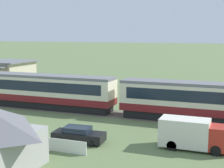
% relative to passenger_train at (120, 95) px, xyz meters
% --- Properties ---
extents(passenger_train, '(85.31, 3.01, 4.13)m').
position_rel_passenger_train_xyz_m(passenger_train, '(0.00, 0.00, 0.00)').
color(passenger_train, maroon).
rests_on(passenger_train, ground_plane).
extents(railway_track, '(140.22, 3.60, 0.04)m').
position_rel_passenger_train_xyz_m(railway_track, '(-5.87, 0.00, -2.28)').
color(railway_track, '#665B51').
rests_on(railway_track, ground_plane).
extents(parked_car_black, '(4.50, 2.05, 1.34)m').
position_rel_passenger_train_xyz_m(parked_car_black, '(0.09, -10.61, -1.65)').
color(parked_car_black, black).
rests_on(parked_car_black, ground_plane).
extents(delivery_truck_red, '(5.54, 2.06, 2.42)m').
position_rel_passenger_train_xyz_m(delivery_truck_red, '(9.39, -8.91, -1.04)').
color(delivery_truck_red, '#B2281E').
rests_on(delivery_truck_red, ground_plane).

